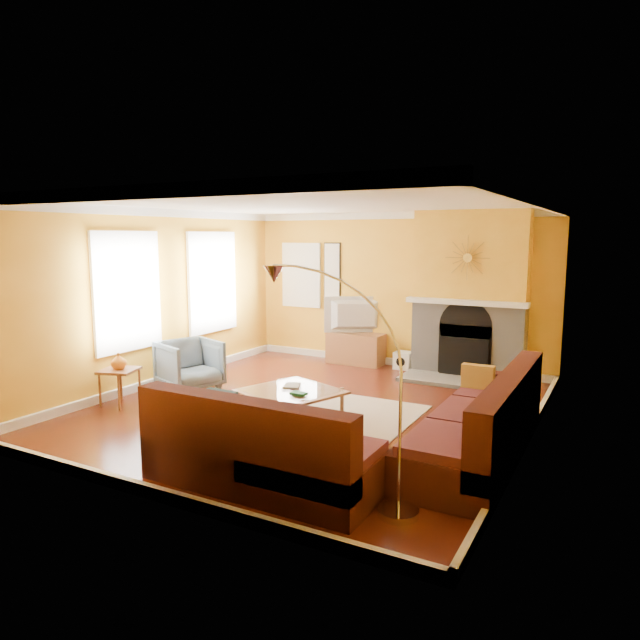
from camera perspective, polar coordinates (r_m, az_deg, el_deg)
The scene contains 27 objects.
floor at distance 7.71m, azimuth -0.76°, elevation -8.93°, with size 5.50×6.00×0.02m, color maroon.
ceiling at distance 7.38m, azimuth -0.80°, elevation 11.68°, with size 5.50×6.00×0.02m, color white.
wall_back at distance 10.14m, azimuth 7.60°, elevation 3.02°, with size 5.50×0.02×2.70m, color gold.
wall_front at distance 5.05m, azimuth -17.78°, elevation -2.71°, with size 5.50×0.02×2.70m, color gold.
wall_left at distance 9.09m, azimuth -16.13°, elevation 2.15°, with size 0.02×6.00×2.70m, color gold.
wall_right at distance 6.54m, azimuth 20.80°, elevation -0.40°, with size 0.02×6.00×2.70m, color gold.
baseboard at distance 7.69m, azimuth -0.76°, elevation -8.44°, with size 5.50×6.00×0.12m, color white, non-canonical shape.
crown_molding at distance 7.37m, azimuth -0.80°, elevation 11.14°, with size 5.50×6.00×0.12m, color white, non-canonical shape.
window_left_near at distance 10.01m, azimuth -10.77°, elevation 3.74°, with size 0.06×1.22×1.72m, color white.
window_left_far at distance 8.63m, azimuth -18.78°, elevation 2.72°, with size 0.06×1.22×1.72m, color white.
window_back at distance 10.90m, azimuth -1.86°, elevation 4.51°, with size 0.82×0.06×1.22m, color white.
wall_art at distance 10.59m, azimuth 1.21°, elevation 4.68°, with size 0.34×0.04×1.14m, color white.
fireplace at distance 9.54m, azimuth 14.74°, elevation 2.48°, with size 1.80×0.40×2.70m, color gray, non-canonical shape.
mantel at distance 9.32m, azimuth 14.36°, elevation 1.74°, with size 1.92×0.22×0.08m, color white.
hearth at distance 9.24m, azimuth 13.61°, elevation -5.99°, with size 1.80×0.70×0.06m, color gray.
sunburst at distance 9.27m, azimuth 14.54°, elevation 6.04°, with size 0.70×0.04×0.70m, color olive, non-canonical shape.
rug at distance 7.57m, azimuth 0.25°, elevation -9.13°, with size 2.40×1.80×0.02m, color beige.
sectional_sofa at distance 6.25m, azimuth 4.60°, elevation -8.73°, with size 3.10×3.50×0.90m, color #401814, non-canonical shape.
coffee_table at distance 7.13m, azimuth -2.94°, elevation -8.59°, with size 1.05×1.05×0.41m, color white, non-canonical shape.
media_console at distance 10.32m, azimuth 3.60°, elevation -2.85°, with size 1.01×0.46×0.56m, color #975E37.
tv at distance 10.22m, azimuth 3.63°, elevation 0.49°, with size 1.14×0.15×0.65m, color black.
subwoofer at distance 10.04m, azimuth 8.36°, elevation -4.00°, with size 0.30×0.30×0.30m, color white.
armchair at distance 8.80m, azimuth -12.89°, elevation -4.39°, with size 0.80×0.82×0.75m, color slate.
side_table at distance 8.27m, azimuth -19.37°, elevation -6.34°, with size 0.46×0.46×0.50m, color #975E37, non-canonical shape.
vase at distance 8.19m, azimuth -19.50°, elevation -3.89°, with size 0.21×0.21×0.22m, color orange.
book at distance 7.23m, azimuth -3.59°, elevation -6.53°, with size 0.20×0.27×0.03m, color white.
arc_lamp at distance 4.85m, azimuth 1.94°, elevation -6.82°, with size 1.30×0.36×2.03m, color silver, non-canonical shape.
Camera 1 is at (3.61, -6.42, 2.29)m, focal length 32.00 mm.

